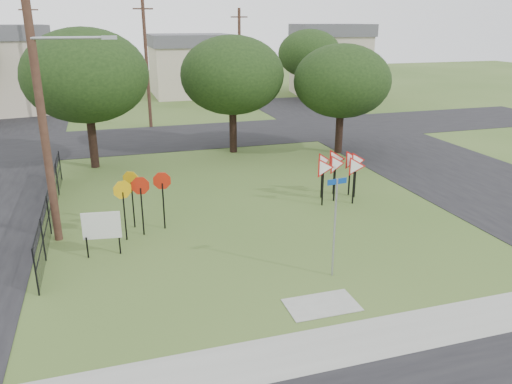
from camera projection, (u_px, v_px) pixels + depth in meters
ground at (291, 267)px, 16.09m from camera, size 140.00×140.00×0.00m
sidewalk at (352, 343)px, 12.29m from camera, size 30.00×1.60×0.02m
planting_strip at (377, 374)px, 11.21m from camera, size 30.00×0.80×0.02m
street_right at (425, 160)px, 28.46m from camera, size 8.00×50.00×0.02m
street_far at (187, 136)px, 34.16m from camera, size 60.00×8.00×0.02m
curb_pad at (322, 305)px, 13.92m from camera, size 2.00×1.20×0.02m
street_name_sign at (335, 222)px, 14.99m from camera, size 0.65×0.10×3.16m
stop_sign_cluster at (140, 190)px, 18.18m from camera, size 2.14×1.42×2.26m
yield_sign_cluster at (340, 165)px, 21.70m from camera, size 2.75×1.65×2.15m
info_board at (102, 227)px, 16.53m from camera, size 1.25×0.21×1.57m
utility_pole_main at (41, 95)px, 16.44m from camera, size 3.55×0.33×10.00m
far_pole_a at (147, 64)px, 35.72m from camera, size 1.40×0.24×9.00m
far_pole_b at (240, 61)px, 41.64m from camera, size 1.40×0.24×8.50m
far_pole_c at (35, 60)px, 38.91m from camera, size 1.40×0.24×9.00m
fence_run at (51, 204)px, 19.37m from camera, size 0.05×11.55×1.50m
house_mid at (191, 65)px, 52.32m from camera, size 8.40×8.40×6.20m
house_right at (329, 59)px, 52.43m from camera, size 8.30×8.30×7.20m
tree_near_left at (86, 76)px, 25.49m from camera, size 6.40×6.40×7.27m
tree_near_mid at (232, 75)px, 28.72m from camera, size 6.00×6.00×6.80m
tree_near_right at (342, 81)px, 28.68m from camera, size 5.60×5.60×6.33m
tree_far_right at (309, 54)px, 47.42m from camera, size 6.00×6.00×6.80m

